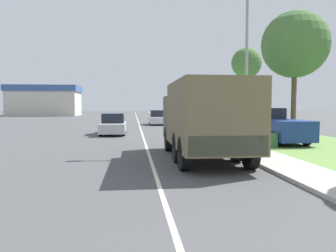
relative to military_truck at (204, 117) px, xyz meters
The scene contains 13 objects.
ground_plane 27.72m from the military_truck, 94.28° to the left, with size 180.00×180.00×0.00m, color #4C4C4F.
lane_centre_stripe 27.72m from the military_truck, 94.28° to the left, with size 0.12×120.00×0.00m.
sidewalk_right 27.74m from the military_truck, 84.95° to the left, with size 1.80×120.00×0.12m.
grass_strip_right 28.47m from the military_truck, 76.08° to the left, with size 7.00×120.00×0.02m.
military_truck is the anchor object (origin of this frame).
car_nearest_ahead 12.53m from the military_truck, 109.45° to the left, with size 1.75×4.80×1.52m.
car_second_ahead 23.32m from the military_truck, 89.98° to the left, with size 1.88×4.53×1.57m.
pickup_truck 8.02m from the military_truck, 47.36° to the left, with size 1.93×5.75×1.92m.
lamp_post 4.96m from the military_truck, 49.17° to the left, with size 1.69×0.24×8.01m.
tree_mid_right 10.79m from the military_truck, 44.06° to the left, with size 4.06×4.06×7.84m.
tree_far_right 21.64m from the military_truck, 66.27° to the left, with size 2.98×2.98×7.78m.
utility_box 5.42m from the military_truck, 38.26° to the left, with size 0.55×0.45×0.70m.
building_distant 60.84m from the military_truck, 109.85° to the left, with size 13.83×8.91×6.10m.
Camera 1 is at (-0.67, 0.01, 2.10)m, focal length 35.00 mm.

